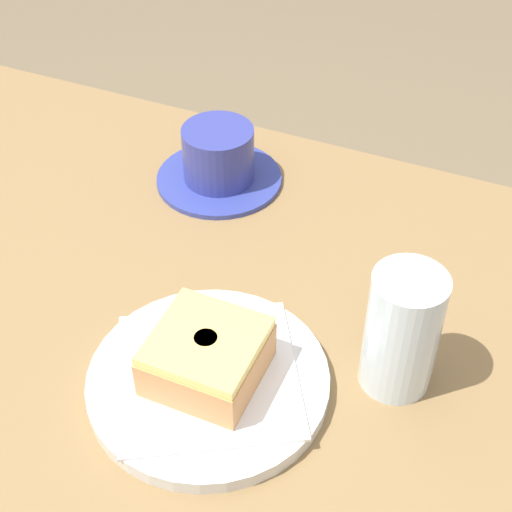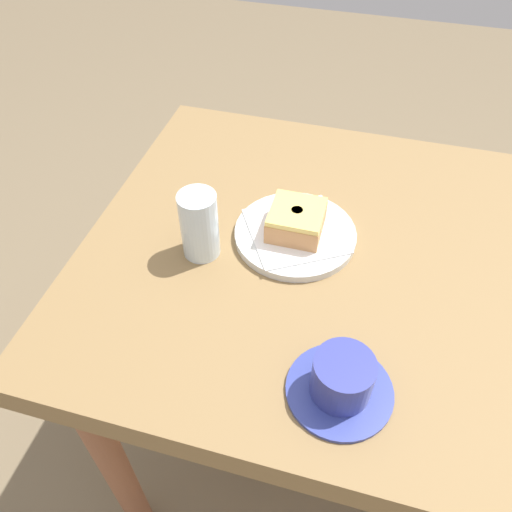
{
  "view_description": "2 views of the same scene",
  "coord_description": "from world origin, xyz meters",
  "px_view_note": "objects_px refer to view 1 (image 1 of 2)",
  "views": [
    {
      "loc": [
        -0.34,
        0.38,
        1.28
      ],
      "look_at": [
        -0.12,
        -0.12,
        0.79
      ],
      "focal_mm": 53.68,
      "sensor_mm": 36.0,
      "label": 1
    },
    {
      "loc": [
        -0.04,
        -0.6,
        1.37
      ],
      "look_at": [
        -0.18,
        -0.08,
        0.79
      ],
      "focal_mm": 35.66,
      "sensor_mm": 36.0,
      "label": 2
    }
  ],
  "objects_px": {
    "donut_glazed_square": "(207,356)",
    "water_glass": "(402,332)",
    "coffee_cup": "(218,159)",
    "plate_glazed_square": "(208,381)"
  },
  "relations": [
    {
      "from": "plate_glazed_square",
      "to": "donut_glazed_square",
      "type": "relative_size",
      "value": 2.34
    },
    {
      "from": "water_glass",
      "to": "coffee_cup",
      "type": "distance_m",
      "value": 0.33
    },
    {
      "from": "plate_glazed_square",
      "to": "water_glass",
      "type": "height_order",
      "value": "water_glass"
    },
    {
      "from": "donut_glazed_square",
      "to": "water_glass",
      "type": "bearing_deg",
      "value": -153.01
    },
    {
      "from": "donut_glazed_square",
      "to": "water_glass",
      "type": "distance_m",
      "value": 0.16
    },
    {
      "from": "plate_glazed_square",
      "to": "donut_glazed_square",
      "type": "distance_m",
      "value": 0.03
    },
    {
      "from": "coffee_cup",
      "to": "donut_glazed_square",
      "type": "bearing_deg",
      "value": 113.8
    },
    {
      "from": "plate_glazed_square",
      "to": "coffee_cup",
      "type": "distance_m",
      "value": 0.3
    },
    {
      "from": "donut_glazed_square",
      "to": "coffee_cup",
      "type": "height_order",
      "value": "coffee_cup"
    },
    {
      "from": "donut_glazed_square",
      "to": "coffee_cup",
      "type": "distance_m",
      "value": 0.3
    }
  ]
}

